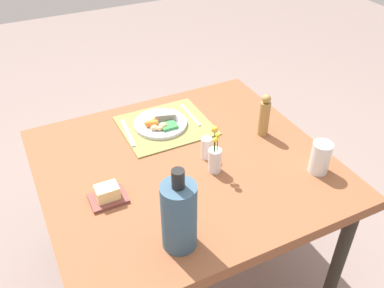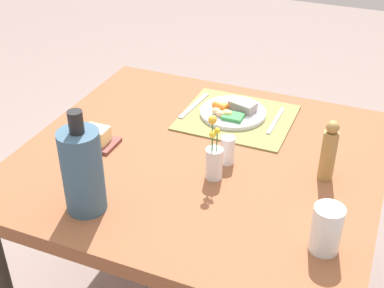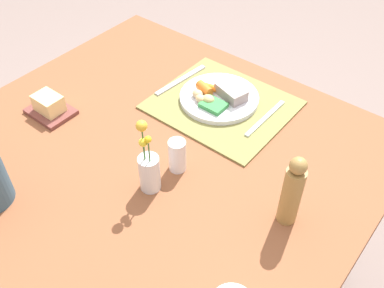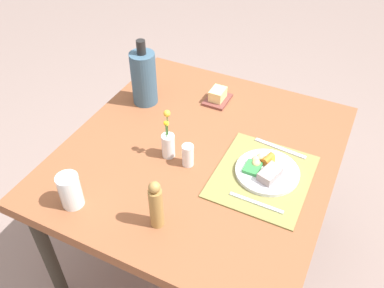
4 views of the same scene
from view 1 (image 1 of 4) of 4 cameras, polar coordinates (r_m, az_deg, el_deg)
The scene contains 12 objects.
ground_plane at distance 2.17m, azimuth -0.79°, elevation -17.08°, with size 8.00×8.00×0.00m, color gray.
dining_table at distance 1.70m, azimuth -0.96°, elevation -4.24°, with size 1.12×1.03×0.70m.
placemat at distance 1.86m, azimuth -3.64°, elevation 2.52°, with size 0.38×0.34×0.01m, color olive.
dinner_plate at distance 1.85m, azimuth -4.28°, elevation 2.93°, with size 0.24×0.24×0.05m.
fork at distance 1.92m, azimuth -0.22°, elevation 4.00°, with size 0.01×0.19×0.01m, color silver.
knife at distance 1.83m, azimuth -8.77°, elevation 1.54°, with size 0.02×0.21×0.01m, color silver.
water_tumbler at distance 1.65m, azimuth 17.09°, elevation -2.01°, with size 0.08×0.08×0.13m.
salt_shaker at distance 1.66m, azimuth 1.98°, elevation -0.53°, with size 0.04×0.04×0.09m, color white.
flower_vase at distance 1.58m, azimuth 3.14°, elevation -1.88°, with size 0.05×0.05×0.21m.
butter_dish at distance 1.51m, azimuth -11.46°, elevation -6.79°, with size 0.13×0.10×0.06m.
pepper_mill at distance 1.79m, azimuth 9.86°, elevation 3.81°, with size 0.04×0.04×0.19m.
cooler_bottle at distance 1.27m, azimuth -1.78°, elevation -9.74°, with size 0.11×0.11×0.30m.
Camera 1 is at (0.54, 1.17, 1.75)m, focal length 39.02 mm.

